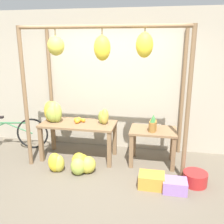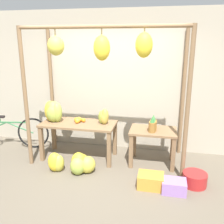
{
  "view_description": "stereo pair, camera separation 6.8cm",
  "coord_description": "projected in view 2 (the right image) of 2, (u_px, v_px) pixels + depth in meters",
  "views": [
    {
      "loc": [
        0.91,
        -3.45,
        2.19
      ],
      "look_at": [
        0.09,
        0.81,
        0.96
      ],
      "focal_mm": 40.0,
      "sensor_mm": 36.0,
      "label": 1
    },
    {
      "loc": [
        0.98,
        -3.43,
        2.19
      ],
      "look_at": [
        0.09,
        0.81,
        0.96
      ],
      "focal_mm": 40.0,
      "sensor_mm": 36.0,
      "label": 2
    }
  ],
  "objects": [
    {
      "name": "fruit_crate_purple",
      "position": [
        174.0,
        186.0,
        3.74
      ],
      "size": [
        0.36,
        0.27,
        0.19
      ],
      "color": "#9970B7",
      "rests_on": "ground_plane"
    },
    {
      "name": "papaya_pile",
      "position": [
        104.0,
        117.0,
        4.61
      ],
      "size": [
        0.25,
        0.21,
        0.3
      ],
      "color": "#B2993D",
      "rests_on": "display_table_main"
    },
    {
      "name": "orange_pile",
      "position": [
        79.0,
        120.0,
        4.73
      ],
      "size": [
        0.23,
        0.2,
        0.09
      ],
      "color": "orange",
      "rests_on": "display_table_main"
    },
    {
      "name": "display_table_side",
      "position": [
        153.0,
        138.0,
        4.51
      ],
      "size": [
        0.83,
        0.58,
        0.66
      ],
      "color": "brown",
      "rests_on": "ground_plane"
    },
    {
      "name": "display_table_main",
      "position": [
        79.0,
        129.0,
        4.74
      ],
      "size": [
        1.4,
        0.64,
        0.71
      ],
      "color": "brown",
      "rests_on": "ground_plane"
    },
    {
      "name": "banana_pile_ground_left",
      "position": [
        56.0,
        162.0,
        4.33
      ],
      "size": [
        0.33,
        0.26,
        0.34
      ],
      "color": "gold",
      "rests_on": "ground_plane"
    },
    {
      "name": "fruit_crate_white",
      "position": [
        151.0,
        181.0,
        3.87
      ],
      "size": [
        0.4,
        0.3,
        0.22
      ],
      "color": "orange",
      "rests_on": "ground_plane"
    },
    {
      "name": "stall_awning",
      "position": [
        104.0,
        67.0,
        4.09
      ],
      "size": [
        2.78,
        1.2,
        2.43
      ],
      "color": "brown",
      "rests_on": "ground_plane"
    },
    {
      "name": "banana_pile_on_table",
      "position": [
        53.0,
        112.0,
        4.73
      ],
      "size": [
        0.43,
        0.34,
        0.4
      ],
      "color": "#9EB247",
      "rests_on": "display_table_main"
    },
    {
      "name": "ground_plane",
      "position": [
        96.0,
        182.0,
        4.02
      ],
      "size": [
        20.0,
        20.0,
        0.0
      ],
      "primitive_type": "plane",
      "color": "#665B4C"
    },
    {
      "name": "shop_wall_back",
      "position": [
        115.0,
        82.0,
        5.08
      ],
      "size": [
        8.0,
        0.08,
        2.8
      ],
      "color": "#B2A893",
      "rests_on": "ground_plane"
    },
    {
      "name": "blue_bucket",
      "position": [
        195.0,
        179.0,
        3.92
      ],
      "size": [
        0.38,
        0.38,
        0.21
      ],
      "color": "#AD2323",
      "rests_on": "ground_plane"
    },
    {
      "name": "banana_pile_ground_right",
      "position": [
        81.0,
        164.0,
        4.3
      ],
      "size": [
        0.51,
        0.46,
        0.36
      ],
      "color": "gold",
      "rests_on": "ground_plane"
    },
    {
      "name": "pineapple_cluster",
      "position": [
        153.0,
        124.0,
        4.41
      ],
      "size": [
        0.14,
        0.35,
        0.29
      ],
      "color": "olive",
      "rests_on": "display_table_side"
    },
    {
      "name": "parked_bicycle",
      "position": [
        8.0,
        132.0,
        5.26
      ],
      "size": [
        1.72,
        0.34,
        0.7
      ],
      "color": "black",
      "rests_on": "ground_plane"
    }
  ]
}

